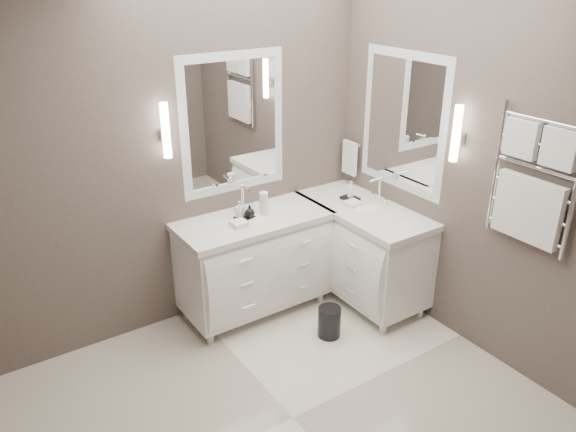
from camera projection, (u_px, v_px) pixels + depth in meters
floor at (293, 419)px, 3.63m from camera, size 3.20×3.00×0.01m
wall_back at (181, 158)px, 4.21m from camera, size 3.20×0.01×2.70m
wall_front at (540, 386)px, 1.93m from camera, size 3.20×0.01×2.70m
wall_right at (485, 174)px, 3.89m from camera, size 0.01×3.00×2.70m
vanity_back at (254, 258)px, 4.58m from camera, size 1.24×0.59×0.97m
vanity_right at (362, 246)px, 4.78m from camera, size 0.59×1.24×0.97m
mirror_back at (233, 124)px, 4.35m from camera, size 0.90×0.02×1.10m
mirror_right at (403, 122)px, 4.41m from camera, size 0.02×0.90×1.10m
sconce_back at (166, 132)px, 3.99m from camera, size 0.06×0.06×0.40m
sconce_right at (456, 135)px, 3.92m from camera, size 0.06×0.06×0.40m
towel_bar_corner at (350, 157)px, 4.98m from camera, size 0.03×0.22×0.30m
towel_ladder at (532, 187)px, 3.54m from camera, size 0.06×0.58×0.90m
waste_bin at (329, 322)px, 4.39m from camera, size 0.19×0.19×0.25m
amenity_tray_back at (245, 218)px, 4.41m from camera, size 0.15×0.12×0.02m
amenity_tray_right at (350, 198)px, 4.77m from camera, size 0.13×0.16×0.02m
water_bottle at (264, 204)px, 4.44m from camera, size 0.07×0.07×0.20m
soap_bottle_a at (240, 209)px, 4.38m from camera, size 0.08×0.08×0.13m
soap_bottle_b at (250, 211)px, 4.37m from camera, size 0.08×0.08×0.10m
soap_bottle_c at (351, 189)px, 4.74m from camera, size 0.07×0.07×0.14m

